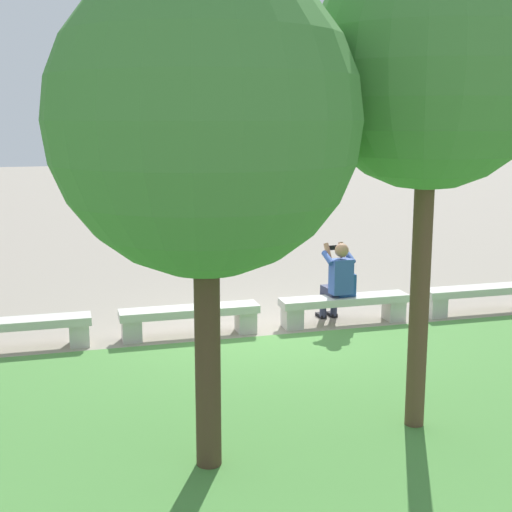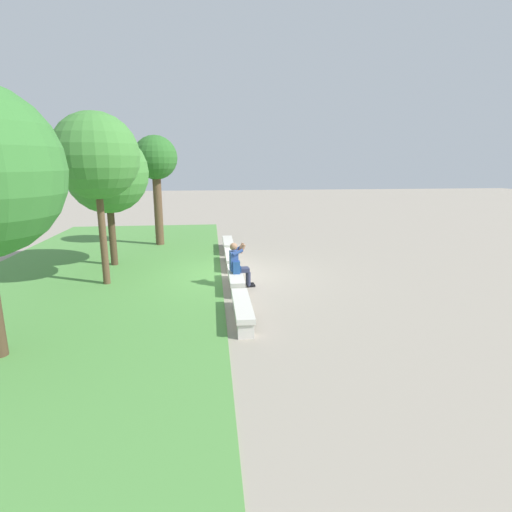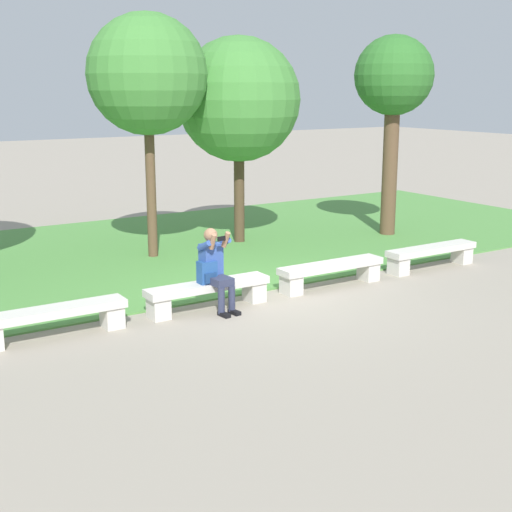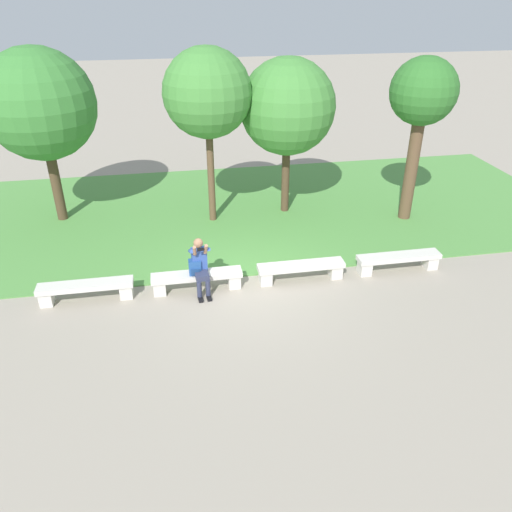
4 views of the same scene
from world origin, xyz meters
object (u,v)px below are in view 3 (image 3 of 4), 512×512
(bench_main, at_px, (53,317))
(tree_left_background, at_px, (147,75))
(bench_mid, at_px, (331,270))
(backpack, at_px, (207,273))
(bench_far, at_px, (432,253))
(bench_near, at_px, (208,291))
(tree_right_background, at_px, (394,81))
(tree_far_back, at_px, (239,100))
(person_photographer, at_px, (215,265))

(bench_main, height_order, tree_left_background, tree_left_background)
(bench_mid, height_order, backpack, backpack)
(bench_mid, relative_size, tree_left_background, 0.43)
(bench_far, distance_m, backpack, 5.05)
(bench_near, bearing_deg, tree_right_background, 24.20)
(bench_main, xyz_separation_m, bench_far, (7.51, 0.00, 0.00))
(bench_far, distance_m, tree_right_background, 4.70)
(bench_near, xyz_separation_m, tree_left_background, (0.76, 3.82, 3.42))
(bench_main, height_order, tree_far_back, tree_far_back)
(bench_mid, bearing_deg, backpack, -179.25)
(bench_near, bearing_deg, tree_far_back, 53.37)
(bench_near, relative_size, tree_right_background, 0.45)
(bench_main, relative_size, tree_right_background, 0.45)
(bench_far, distance_m, tree_far_back, 5.40)
(bench_far, height_order, person_photographer, person_photographer)
(person_photographer, bearing_deg, backpack, 160.22)
(tree_far_back, bearing_deg, bench_far, -64.61)
(bench_main, relative_size, bench_mid, 1.00)
(bench_near, height_order, bench_mid, same)
(bench_near, xyz_separation_m, bench_mid, (2.50, 0.00, 0.00))
(bench_main, distance_m, tree_right_background, 10.08)
(bench_near, xyz_separation_m, tree_far_back, (3.05, 4.11, 2.92))
(bench_near, xyz_separation_m, tree_right_background, (6.54, 2.94, 3.33))
(tree_left_background, bearing_deg, tree_right_background, -8.64)
(bench_mid, xyz_separation_m, bench_far, (2.50, 0.00, 0.00))
(bench_main, bearing_deg, bench_near, 0.00)
(bench_main, relative_size, tree_far_back, 0.46)
(person_photographer, xyz_separation_m, tree_left_background, (0.66, 3.90, 2.99))
(bench_near, distance_m, bench_far, 5.00)
(bench_main, xyz_separation_m, bench_near, (2.50, 0.00, 0.00))
(tree_left_background, bearing_deg, bench_far, -41.95)
(backpack, distance_m, tree_far_back, 5.78)
(backpack, bearing_deg, tree_far_back, 53.33)
(bench_near, relative_size, backpack, 4.92)
(bench_mid, bearing_deg, bench_far, 0.00)
(bench_mid, distance_m, tree_right_background, 6.00)
(person_photographer, bearing_deg, bench_main, 178.29)
(bench_main, height_order, bench_far, same)
(bench_near, xyz_separation_m, bench_far, (5.00, 0.00, 0.00))
(bench_main, relative_size, tree_left_background, 0.43)
(person_photographer, bearing_deg, tree_far_back, 54.72)
(person_photographer, bearing_deg, bench_near, 140.00)
(bench_main, distance_m, bench_near, 2.50)
(bench_far, height_order, tree_far_back, tree_far_back)
(bench_far, bearing_deg, backpack, -179.62)
(bench_main, xyz_separation_m, tree_left_background, (3.26, 3.82, 3.42))
(bench_far, relative_size, tree_far_back, 0.46)
(tree_far_back, bearing_deg, backpack, -126.67)
(tree_left_background, bearing_deg, bench_near, -101.21)
(bench_main, bearing_deg, person_photographer, -1.71)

